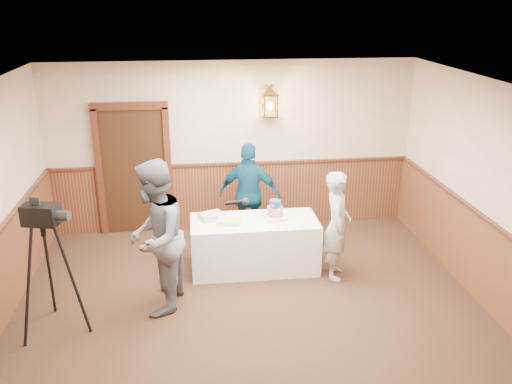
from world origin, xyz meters
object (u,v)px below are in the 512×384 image
at_px(sheet_cake_yellow, 229,221).
at_px(sheet_cake_green, 211,216).
at_px(tiered_cake, 275,212).
at_px(interviewer, 155,238).
at_px(tv_camera_rig, 50,276).
at_px(assistant_p, 250,195).
at_px(baker, 337,225).
at_px(display_table, 254,244).

distance_m(sheet_cake_yellow, sheet_cake_green, 0.31).
relative_size(tiered_cake, interviewer, 0.18).
bearing_deg(tv_camera_rig, sheet_cake_yellow, 43.55).
relative_size(tiered_cake, assistant_p, 0.21).
relative_size(sheet_cake_yellow, interviewer, 0.16).
height_order(interviewer, baker, interviewer).
height_order(baker, assistant_p, assistant_p).
bearing_deg(assistant_p, baker, 147.14).
xyz_separation_m(sheet_cake_green, tv_camera_rig, (-1.92, -1.40, -0.07)).
distance_m(tiered_cake, assistant_p, 0.88).
bearing_deg(interviewer, tv_camera_rig, -62.84).
bearing_deg(sheet_cake_yellow, display_table, 9.78).
bearing_deg(assistant_p, tiered_cake, 123.67).
distance_m(tiered_cake, sheet_cake_yellow, 0.68).
relative_size(display_table, tiered_cake, 5.27).
bearing_deg(sheet_cake_yellow, interviewer, -137.89).
height_order(sheet_cake_green, baker, baker).
bearing_deg(display_table, baker, -18.56).
xyz_separation_m(display_table, tv_camera_rig, (-2.52, -1.26, 0.34)).
bearing_deg(display_table, tv_camera_rig, -153.41).
bearing_deg(tv_camera_rig, assistant_p, 54.12).
distance_m(display_table, tv_camera_rig, 2.83).
relative_size(display_table, assistant_p, 1.09).
relative_size(tiered_cake, sheet_cake_green, 1.05).
height_order(display_table, sheet_cake_green, sheet_cake_green).
xyz_separation_m(display_table, assistant_p, (0.03, 0.85, 0.45)).
xyz_separation_m(sheet_cake_yellow, tv_camera_rig, (-2.15, -1.20, -0.07)).
relative_size(sheet_cake_green, assistant_p, 0.20).
bearing_deg(tiered_cake, display_table, -178.05).
xyz_separation_m(sheet_cake_green, interviewer, (-0.72, -1.06, 0.19)).
distance_m(baker, assistant_p, 1.63).
bearing_deg(display_table, tiered_cake, 1.95).
distance_m(sheet_cake_yellow, interviewer, 1.30).
bearing_deg(tiered_cake, sheet_cake_yellow, -173.68).
bearing_deg(tv_camera_rig, display_table, 41.02).
relative_size(display_table, interviewer, 0.92).
bearing_deg(tv_camera_rig, tiered_cake, 38.71).
bearing_deg(tiered_cake, assistant_p, 107.94).
relative_size(sheet_cake_green, baker, 0.21).
height_order(tiered_cake, interviewer, interviewer).
bearing_deg(assistant_p, tv_camera_rig, 55.43).
distance_m(interviewer, tv_camera_rig, 1.27).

